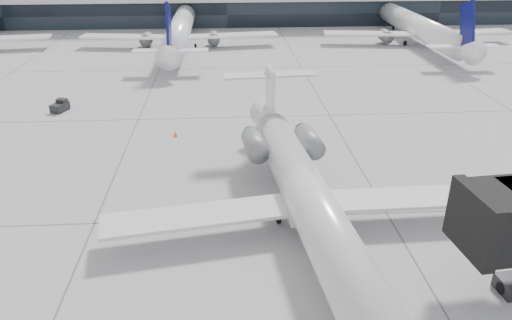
{
  "coord_description": "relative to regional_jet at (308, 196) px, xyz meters",
  "views": [
    {
      "loc": [
        -1.07,
        -29.16,
        18.03
      ],
      "look_at": [
        1.13,
        3.76,
        2.6
      ],
      "focal_mm": 35.0,
      "sensor_mm": 36.0,
      "label": 1
    }
  ],
  "objects": [
    {
      "name": "far_tug",
      "position": [
        -22.79,
        25.01,
        -1.99
      ],
      "size": [
        1.82,
        2.28,
        1.26
      ],
      "rotation": [
        0.0,
        0.0,
        -0.37
      ],
      "color": "black",
      "rests_on": "ground"
    },
    {
      "name": "regional_jet",
      "position": [
        0.0,
        0.0,
        0.0
      ],
      "size": [
        25.97,
        32.44,
        7.49
      ],
      "rotation": [
        0.0,
        0.0,
        0.09
      ],
      "color": "silver",
      "rests_on": "ground"
    },
    {
      "name": "bg_jet_right",
      "position": [
        27.93,
        56.8,
        -2.56
      ],
      "size": [
        32.0,
        40.0,
        9.6
      ],
      "primitive_type": null,
      "color": "white",
      "rests_on": "ground"
    },
    {
      "name": "traffic_cone",
      "position": [
        -9.84,
        16.84,
        -2.27
      ],
      "size": [
        0.48,
        0.48,
        0.6
      ],
      "rotation": [
        0.0,
        0.0,
        0.22
      ],
      "color": "#FF640D",
      "rests_on": "ground"
    },
    {
      "name": "bg_jet_center",
      "position": [
        -12.07,
        56.8,
        -2.56
      ],
      "size": [
        32.0,
        40.0,
        9.6
      ],
      "primitive_type": null,
      "color": "white",
      "rests_on": "ground"
    },
    {
      "name": "ground",
      "position": [
        -4.07,
        1.8,
        -2.56
      ],
      "size": [
        220.0,
        220.0,
        0.0
      ],
      "primitive_type": "plane",
      "color": "gray",
      "rests_on": "ground"
    }
  ]
}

